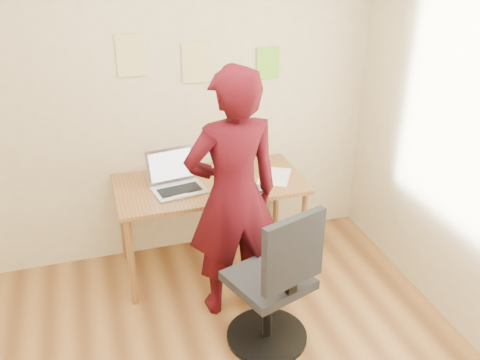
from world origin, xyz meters
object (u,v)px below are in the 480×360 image
object	(u,v)px
phone	(257,189)
office_chair	(275,290)
desk	(210,193)
person	(233,196)
laptop	(177,182)

from	to	relation	value
phone	office_chair	distance (m)	0.84
phone	desk	bearing A→B (deg)	135.24
office_chair	person	size ratio (longest dim) A/B	0.58
office_chair	person	world-z (taller)	person
desk	office_chair	distance (m)	1.01
desk	laptop	xyz separation A→B (m)	(-0.25, -0.02, 0.14)
laptop	office_chair	size ratio (longest dim) A/B	0.41
desk	person	bearing A→B (deg)	-86.55
laptop	person	distance (m)	0.58
laptop	phone	bearing A→B (deg)	-28.24
phone	office_chair	bearing A→B (deg)	-109.24
laptop	phone	size ratio (longest dim) A/B	3.24
phone	person	xyz separation A→B (m)	(-0.27, -0.31, 0.14)
laptop	office_chair	bearing A→B (deg)	-75.56
desk	person	distance (m)	0.56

